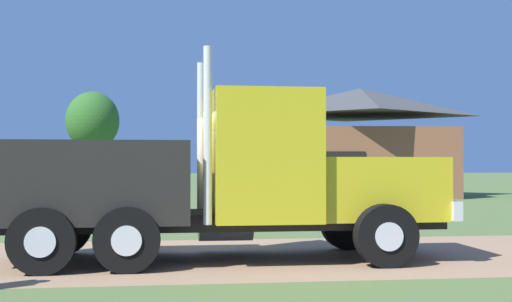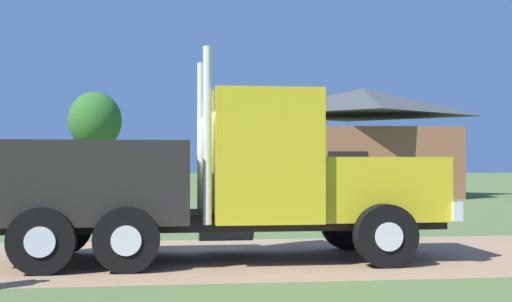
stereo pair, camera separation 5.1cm
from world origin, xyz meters
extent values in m
plane|color=#546A37|center=(0.00, 0.00, 0.00)|extent=(200.00, 200.00, 0.00)
cube|color=#9C7959|center=(0.00, 0.00, 0.00)|extent=(120.00, 5.46, 0.01)
cube|color=black|center=(0.61, -0.43, 0.70)|extent=(7.53, 1.59, 0.28)
cube|color=gold|center=(3.29, -0.41, 1.23)|extent=(2.19, 2.04, 1.07)
cube|color=silver|center=(4.42, -0.40, 0.88)|extent=(0.18, 2.22, 0.32)
cube|color=gold|center=(1.33, -0.42, 1.79)|extent=(1.75, 2.32, 2.18)
cube|color=#2D3D4C|center=(2.22, -0.42, 2.22)|extent=(0.05, 1.93, 0.96)
cylinder|color=silver|center=(0.33, 0.48, 2.11)|extent=(0.14, 0.14, 2.82)
cylinder|color=silver|center=(0.35, -1.35, 2.11)|extent=(0.14, 0.14, 2.82)
cylinder|color=silver|center=(0.80, 0.58, 0.48)|extent=(1.00, 0.53, 0.52)
cube|color=black|center=(-1.44, -0.44, 1.36)|extent=(3.02, 2.33, 1.33)
cylinder|color=black|center=(3.17, 0.74, 0.51)|extent=(1.02, 0.31, 1.01)
cylinder|color=silver|center=(3.17, 0.90, 0.51)|extent=(0.46, 0.04, 0.46)
cylinder|color=black|center=(3.19, -1.57, 0.51)|extent=(1.02, 0.31, 1.01)
cylinder|color=silver|center=(3.19, -1.73, 0.51)|extent=(0.46, 0.04, 0.46)
cylinder|color=black|center=(-2.16, 0.71, 0.51)|extent=(1.02, 0.31, 1.01)
cylinder|color=silver|center=(-2.16, 0.87, 0.51)|extent=(0.46, 0.04, 0.46)
cylinder|color=black|center=(-2.14, -1.60, 0.51)|extent=(1.02, 0.31, 1.01)
cylinder|color=silver|center=(-2.14, -1.76, 0.51)|extent=(0.46, 0.04, 0.46)
cylinder|color=black|center=(-0.91, 0.71, 0.51)|extent=(1.02, 0.31, 1.01)
cylinder|color=silver|center=(-0.91, 0.87, 0.51)|extent=(0.46, 0.04, 0.46)
cylinder|color=black|center=(-0.89, -1.59, 0.51)|extent=(1.02, 0.31, 1.01)
cylinder|color=silver|center=(-0.89, -1.75, 0.51)|extent=(0.46, 0.04, 0.46)
cube|color=brown|center=(9.49, 21.61, 1.68)|extent=(9.01, 7.42, 3.36)
pyramid|color=#434343|center=(9.49, 21.61, 4.75)|extent=(9.46, 7.79, 1.39)
cube|color=black|center=(7.89, 18.45, 1.10)|extent=(1.80, 0.25, 2.20)
cylinder|color=#513823|center=(-5.79, 41.63, 1.64)|extent=(0.44, 0.44, 3.29)
ellipsoid|color=#2E6124|center=(-5.79, 41.63, 4.91)|extent=(4.06, 4.06, 4.46)
camera|label=1|loc=(-0.33, -12.24, 1.67)|focal=48.45mm
camera|label=2|loc=(-0.28, -12.25, 1.67)|focal=48.45mm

